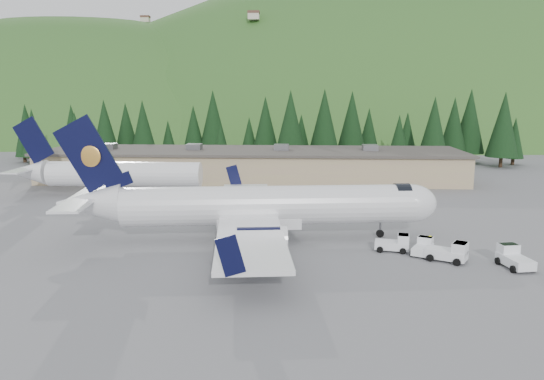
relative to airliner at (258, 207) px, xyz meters
The scene contains 11 objects.
ground 3.55m from the airliner, ahead, with size 600.00×600.00×0.00m, color #5E5E63.
airliner is the anchor object (origin of this frame).
second_airliner 32.51m from the airliner, 137.11° to the left, with size 27.50×11.00×10.05m.
baggage_tug_a 13.84m from the airliner, 14.62° to the right, with size 3.35×2.36×1.66m.
baggage_tug_b 18.73m from the airliner, 19.94° to the right, with size 3.84×3.26×1.83m.
baggage_tug_c 23.78m from the airliner, 18.70° to the right, with size 2.58×3.66×1.81m.
terminal_building 38.33m from the airliner, 95.84° to the left, with size 71.00×17.00×6.10m.
baggage_tug_d 16.38m from the airliner, 15.28° to the right, with size 2.62×3.16×1.51m.
ramp_worker 16.87m from the airliner, 12.08° to the right, with size 0.58×0.38×1.58m, color yellow.
tree_line 61.27m from the airliner, 89.92° to the left, with size 111.22×18.66×14.44m.
hills 231.19m from the airliner, 75.30° to the left, with size 614.00×330.00×300.00m.
Camera 1 is at (2.90, -52.02, 14.56)m, focal length 35.00 mm.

